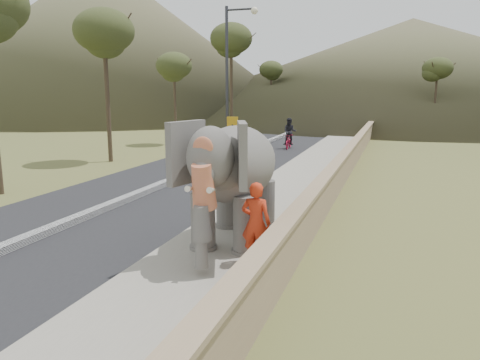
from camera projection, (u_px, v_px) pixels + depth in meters
name	position (u px, v px, depth m)	size (l,w,h in m)	color
ground	(153.00, 322.00, 7.83)	(160.00, 160.00, 0.00)	olive
road	(165.00, 186.00, 18.69)	(7.00, 120.00, 0.03)	black
median	(165.00, 184.00, 18.67)	(0.35, 120.00, 0.22)	black
walkway	(287.00, 193.00, 17.12)	(3.00, 120.00, 0.15)	#9E9687
parapet	(333.00, 183.00, 16.51)	(0.30, 120.00, 1.10)	tan
lamppost	(232.00, 68.00, 24.47)	(1.76, 0.36, 8.00)	#303035
signboard	(232.00, 131.00, 24.51)	(0.60, 0.08, 2.40)	#2D2D33
hill_left	(104.00, 39.00, 68.74)	(60.00, 60.00, 22.00)	brown
hill_far	(410.00, 67.00, 70.05)	(80.00, 80.00, 14.00)	brown
elephant_and_man	(236.00, 181.00, 11.42)	(2.40, 4.20, 2.98)	slate
motorcyclist	(289.00, 137.00, 30.06)	(0.89, 1.91, 1.99)	maroon
trees	(349.00, 87.00, 33.18)	(47.52, 42.98, 9.86)	#473828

